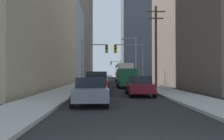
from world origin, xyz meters
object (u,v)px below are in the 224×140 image
object	(u,v)px
sedan_grey	(91,90)
sedan_maroon	(139,86)
pickup_truck_red	(97,83)
traffic_signal_near_right	(130,55)
city_bus	(123,72)
sedan_beige	(102,80)
traffic_signal_far_right	(116,66)
cargo_van_green	(126,77)
traffic_signal_near_left	(93,55)

from	to	relation	value
sedan_grey	sedan_maroon	xyz separation A→B (m)	(3.45, 4.28, 0.00)
pickup_truck_red	sedan_grey	distance (m)	6.26
pickup_truck_red	sedan_maroon	xyz separation A→B (m)	(3.43, -1.99, -0.16)
traffic_signal_near_right	sedan_maroon	bearing A→B (deg)	-92.85
sedan_maroon	sedan_grey	bearing A→B (deg)	-128.94
sedan_maroon	city_bus	bearing A→B (deg)	88.20
sedan_beige	traffic_signal_far_right	world-z (taller)	traffic_signal_far_right
cargo_van_green	traffic_signal_near_left	bearing A→B (deg)	161.75
cargo_van_green	sedan_maroon	xyz separation A→B (m)	(0.14, -8.70, -0.52)
traffic_signal_far_right	sedan_maroon	bearing A→B (deg)	-90.88
pickup_truck_red	traffic_signal_near_left	world-z (taller)	traffic_signal_near_left
traffic_signal_far_right	sedan_beige	bearing A→B (deg)	-97.27
city_bus	pickup_truck_red	size ratio (longest dim) A/B	2.13
traffic_signal_near_left	traffic_signal_near_right	bearing A→B (deg)	0.00
pickup_truck_red	traffic_signal_far_right	bearing A→B (deg)	84.70
city_bus	traffic_signal_near_left	size ratio (longest dim) A/B	1.92
sedan_grey	traffic_signal_near_left	world-z (taller)	traffic_signal_near_left
sedan_grey	sedan_beige	world-z (taller)	same
city_bus	sedan_grey	size ratio (longest dim) A/B	2.70
sedan_grey	traffic_signal_far_right	xyz separation A→B (m)	(4.18, 51.04, 3.25)
cargo_van_green	traffic_signal_near_right	distance (m)	3.13
sedan_beige	traffic_signal_near_right	xyz separation A→B (m)	(3.75, -5.57, 3.27)
sedan_maroon	sedan_beige	size ratio (longest dim) A/B	1.01
cargo_van_green	traffic_signal_far_right	world-z (taller)	traffic_signal_far_right
traffic_signal_near_left	traffic_signal_far_right	world-z (taller)	same
city_bus	pickup_truck_red	bearing A→B (deg)	-101.31
traffic_signal_near_right	traffic_signal_near_left	bearing A→B (deg)	-180.00
sedan_maroon	traffic_signal_far_right	xyz separation A→B (m)	(0.72, 46.77, 3.25)
traffic_signal_near_right	pickup_truck_red	bearing A→B (deg)	-116.03
city_bus	traffic_signal_near_right	size ratio (longest dim) A/B	1.92
pickup_truck_red	sedan_maroon	bearing A→B (deg)	-30.05
traffic_signal_near_left	cargo_van_green	bearing A→B (deg)	-18.25
sedan_grey	traffic_signal_near_right	world-z (taller)	traffic_signal_near_right
sedan_beige	traffic_signal_far_right	xyz separation A→B (m)	(3.98, 31.16, 3.25)
city_bus	traffic_signal_far_right	xyz separation A→B (m)	(0.01, 24.06, 2.09)
traffic_signal_near_right	traffic_signal_far_right	distance (m)	36.73
city_bus	pickup_truck_red	xyz separation A→B (m)	(-4.14, -20.72, -1.00)
city_bus	cargo_van_green	bearing A→B (deg)	-93.51
city_bus	traffic_signal_near_left	world-z (taller)	traffic_signal_near_left
sedan_maroon	sedan_beige	distance (m)	15.94
traffic_signal_near_right	cargo_van_green	bearing A→B (deg)	-115.75
sedan_maroon	traffic_signal_near_right	distance (m)	10.57
traffic_signal_far_right	pickup_truck_red	bearing A→B (deg)	-95.30
pickup_truck_red	sedan_grey	world-z (taller)	pickup_truck_red
city_bus	cargo_van_green	size ratio (longest dim) A/B	2.21
pickup_truck_red	traffic_signal_near_right	world-z (taller)	traffic_signal_near_right
traffic_signal_near_right	traffic_signal_far_right	xyz separation A→B (m)	(0.22, 36.73, -0.02)
sedan_beige	traffic_signal_near_right	world-z (taller)	traffic_signal_near_right
cargo_van_green	traffic_signal_near_right	size ratio (longest dim) A/B	0.87
city_bus	sedan_grey	xyz separation A→B (m)	(-4.17, -26.98, -1.16)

